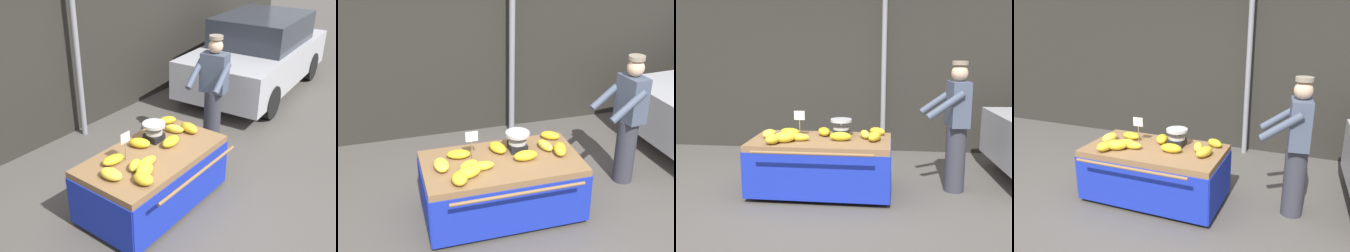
{
  "view_description": "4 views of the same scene",
  "coord_description": "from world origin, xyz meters",
  "views": [
    {
      "loc": [
        -3.19,
        -2.16,
        3.12
      ],
      "look_at": [
        0.2,
        0.46,
        0.99
      ],
      "focal_mm": 43.78,
      "sensor_mm": 36.0,
      "label": 1
    },
    {
      "loc": [
        -1.23,
        -3.81,
        3.33
      ],
      "look_at": [
        0.07,
        0.66,
        1.07
      ],
      "focal_mm": 49.07,
      "sensor_mm": 36.0,
      "label": 2
    },
    {
      "loc": [
        0.86,
        -4.56,
        1.92
      ],
      "look_at": [
        0.27,
        0.57,
        0.89
      ],
      "focal_mm": 43.8,
      "sensor_mm": 36.0,
      "label": 3
    },
    {
      "loc": [
        1.89,
        -3.29,
        2.35
      ],
      "look_at": [
        0.34,
        0.54,
        1.05
      ],
      "focal_mm": 37.33,
      "sensor_mm": 36.0,
      "label": 4
    }
  ],
  "objects": [
    {
      "name": "banana_bunch_7",
      "position": [
        -0.02,
        0.72,
        0.78
      ],
      "size": [
        0.24,
        0.3,
        0.11
      ],
      "primitive_type": "ellipsoid",
      "rotation": [
        0.0,
        0.0,
        0.37
      ],
      "color": "gold",
      "rests_on": "banana_cart"
    },
    {
      "name": "back_wall",
      "position": [
        0.0,
        2.92,
        1.78
      ],
      "size": [
        16.0,
        0.24,
        3.57
      ],
      "primitive_type": "cube",
      "color": "#2D2B26",
      "rests_on": "ground"
    },
    {
      "name": "weighing_scale",
      "position": [
        0.21,
        0.69,
        0.84
      ],
      "size": [
        0.28,
        0.28,
        0.23
      ],
      "color": "black",
      "rests_on": "banana_cart"
    },
    {
      "name": "banana_bunch_1",
      "position": [
        -0.45,
        0.27,
        0.79
      ],
      "size": [
        0.32,
        0.25,
        0.13
      ],
      "primitive_type": "ellipsoid",
      "rotation": [
        0.0,
        0.0,
        1.93
      ],
      "color": "yellow",
      "rests_on": "banana_cart"
    },
    {
      "name": "banana_bunch_9",
      "position": [
        0.53,
        0.62,
        0.78
      ],
      "size": [
        0.18,
        0.27,
        0.11
      ],
      "primitive_type": "ellipsoid",
      "rotation": [
        0.0,
        0.0,
        0.3
      ],
      "color": "yellow",
      "rests_on": "banana_cart"
    },
    {
      "name": "banana_bunch_4",
      "position": [
        0.23,
        0.44,
        0.78
      ],
      "size": [
        0.28,
        0.15,
        0.11
      ],
      "primitive_type": "ellipsoid",
      "rotation": [
        0.0,
        0.0,
        1.6
      ],
      "color": "gold",
      "rests_on": "banana_cart"
    },
    {
      "name": "banana_bunch_0",
      "position": [
        -0.42,
        0.44,
        0.77
      ],
      "size": [
        0.25,
        0.21,
        0.09
      ],
      "primitive_type": "ellipsoid",
      "rotation": [
        0.0,
        0.0,
        2.03
      ],
      "color": "yellow",
      "rests_on": "banana_cart"
    },
    {
      "name": "banana_bunch_3",
      "position": [
        0.69,
        0.84,
        0.77
      ],
      "size": [
        0.26,
        0.23,
        0.1
      ],
      "primitive_type": "ellipsoid",
      "rotation": [
        0.0,
        0.0,
        0.98
      ],
      "color": "gold",
      "rests_on": "banana_cart"
    },
    {
      "name": "vendor_person",
      "position": [
        1.7,
        0.77,
        0.87
      ],
      "size": [
        0.62,
        0.57,
        1.71
      ],
      "color": "#383842",
      "rests_on": "ground"
    },
    {
      "name": "banana_bunch_5",
      "position": [
        -0.71,
        0.51,
        0.78
      ],
      "size": [
        0.17,
        0.28,
        0.11
      ],
      "primitive_type": "ellipsoid",
      "rotation": [
        0.0,
        0.0,
        0.03
      ],
      "color": "yellow",
      "rests_on": "banana_cart"
    },
    {
      "name": "banana_bunch_8",
      "position": [
        -0.57,
        0.18,
        0.78
      ],
      "size": [
        0.19,
        0.25,
        0.11
      ],
      "primitive_type": "ellipsoid",
      "rotation": [
        0.0,
        0.0,
        3.03
      ],
      "color": "gold",
      "rests_on": "banana_cart"
    },
    {
      "name": "ground_plane",
      "position": [
        0.0,
        0.0,
        0.0
      ],
      "size": [
        60.0,
        60.0,
        0.0
      ],
      "primitive_type": "plane",
      "color": "#514C47"
    },
    {
      "name": "banana_bunch_2",
      "position": [
        -0.29,
        0.38,
        0.77
      ],
      "size": [
        0.28,
        0.12,
        0.09
      ],
      "primitive_type": "ellipsoid",
      "rotation": [
        0.0,
        0.0,
        1.56
      ],
      "color": "yellow",
      "rests_on": "banana_cart"
    },
    {
      "name": "banana_bunch_10",
      "position": [
        -0.48,
        0.7,
        0.77
      ],
      "size": [
        0.29,
        0.2,
        0.09
      ],
      "primitive_type": "ellipsoid",
      "rotation": [
        0.0,
        0.0,
        1.38
      ],
      "color": "gold",
      "rests_on": "banana_cart"
    },
    {
      "name": "price_sign",
      "position": [
        -0.33,
        0.64,
        0.97
      ],
      "size": [
        0.14,
        0.01,
        0.34
      ],
      "color": "#997A51",
      "rests_on": "banana_cart"
    },
    {
      "name": "banana_cart",
      "position": [
        -0.03,
        0.51,
        0.52
      ],
      "size": [
        1.81,
        1.17,
        0.72
      ],
      "color": "olive",
      "rests_on": "ground"
    },
    {
      "name": "banana_bunch_6",
      "position": [
        0.66,
        0.47,
        0.78
      ],
      "size": [
        0.22,
        0.31,
        0.12
      ],
      "primitive_type": "ellipsoid",
      "rotation": [
        0.0,
        0.0,
        2.87
      ],
      "color": "gold",
      "rests_on": "banana_cart"
    },
    {
      "name": "street_pole",
      "position": [
        0.73,
        2.6,
        1.62
      ],
      "size": [
        0.09,
        0.09,
        3.25
      ],
      "primitive_type": "cylinder",
      "color": "gray",
      "rests_on": "ground"
    }
  ]
}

